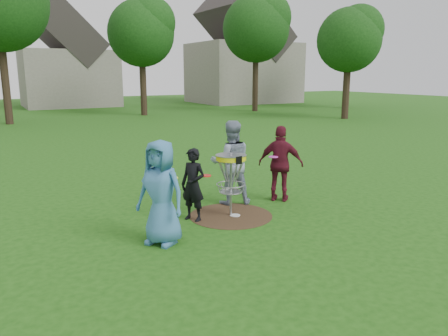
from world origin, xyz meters
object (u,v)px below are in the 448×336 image
player_grey (231,163)px  player_maroon (281,164)px  disc_golf_basket (231,170)px  player_black (193,185)px  player_blue (161,193)px

player_grey → player_maroon: size_ratio=1.08×
player_grey → disc_golf_basket: 0.93m
player_maroon → disc_golf_basket: (-1.61, -0.41, 0.11)m
player_black → player_grey: size_ratio=0.78×
player_grey → player_maroon: (1.15, -0.39, -0.07)m
player_blue → player_grey: bearing=88.0°
player_black → player_grey: player_grey is taller
player_maroon → player_grey: bearing=26.1°
player_maroon → disc_golf_basket: 1.67m
player_grey → player_blue: bearing=52.8°
disc_golf_basket → player_grey: bearing=60.0°
player_blue → player_grey: player_grey is taller
player_blue → disc_golf_basket: (1.86, 0.73, 0.07)m
player_grey → player_maroon: player_grey is taller
player_grey → disc_golf_basket: bearing=79.3°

